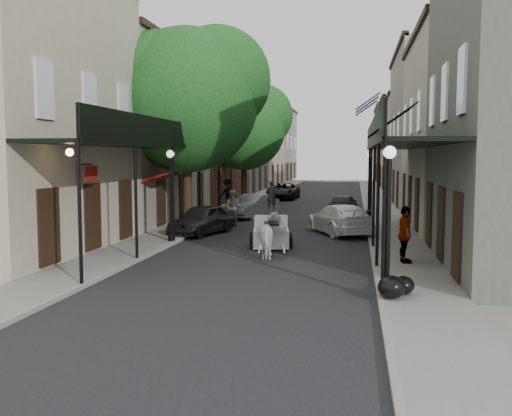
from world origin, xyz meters
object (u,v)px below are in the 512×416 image
at_px(pedestrian_sidewalk_right, 405,235).
at_px(car_left_far, 283,191).
at_px(horse, 271,235).
at_px(lamppost_left, 171,194).
at_px(tree_far, 249,125).
at_px(tree_near, 196,94).
at_px(pedestrian_sidewalk_left, 228,194).
at_px(car_left_near, 202,219).
at_px(car_right_far, 343,204).
at_px(car_left_mid, 252,206).
at_px(pedestrian_walking, 234,208).
at_px(car_right_near, 339,219).
at_px(carriage, 271,221).
at_px(lamppost_right_near, 388,219).
at_px(lamppost_right_far, 369,182).

height_order(pedestrian_sidewalk_right, car_left_far, pedestrian_sidewalk_right).
bearing_deg(horse, lamppost_left, -37.16).
bearing_deg(tree_far, tree_near, -89.81).
bearing_deg(pedestrian_sidewalk_right, pedestrian_sidewalk_left, 20.91).
bearing_deg(horse, tree_far, -86.13).
relative_size(car_left_near, car_right_far, 1.07).
relative_size(car_left_mid, car_right_far, 1.09).
relative_size(pedestrian_walking, car_left_near, 0.46).
distance_m(horse, car_right_near, 6.93).
height_order(lamppost_left, car_left_near, lamppost_left).
relative_size(tree_far, car_left_mid, 2.08).
relative_size(lamppost_left, pedestrian_sidewalk_left, 1.89).
bearing_deg(tree_near, car_right_near, -0.26).
relative_size(pedestrian_walking, pedestrian_sidewalk_right, 1.01).
bearing_deg(car_right_far, tree_near, 58.89).
height_order(pedestrian_sidewalk_right, car_right_far, pedestrian_sidewalk_right).
height_order(carriage, car_right_far, carriage).
xyz_separation_m(lamppost_left, car_left_mid, (1.50, 10.37, -1.37)).
xyz_separation_m(pedestrian_walking, pedestrian_sidewalk_left, (-2.14, 8.23, 0.16)).
bearing_deg(tree_near, horse, -55.15).
relative_size(pedestrian_sidewalk_left, car_right_far, 0.52).
height_order(carriage, car_left_near, carriage).
bearing_deg(horse, car_left_far, -92.58).
distance_m(lamppost_right_near, lamppost_left, 11.46).
distance_m(tree_near, car_right_far, 12.58).
relative_size(pedestrian_walking, car_left_far, 0.38).
xyz_separation_m(tree_near, lamppost_right_near, (8.30, -12.18, -4.44)).
xyz_separation_m(lamppost_right_far, carriage, (-4.08, -11.98, -1.02)).
distance_m(lamppost_left, pedestrian_sidewalk_right, 9.65).
bearing_deg(tree_far, pedestrian_sidewalk_left, -101.42).
bearing_deg(car_left_near, car_right_far, 74.80).
height_order(car_left_near, car_left_mid, car_left_near).
xyz_separation_m(pedestrian_sidewalk_left, car_right_near, (7.59, -10.37, -0.41)).
bearing_deg(pedestrian_sidewalk_left, car_left_mid, 92.02).
height_order(tree_far, horse, tree_far).
bearing_deg(car_right_far, car_right_near, 96.50).
height_order(tree_far, carriage, tree_far).
height_order(pedestrian_sidewalk_left, car_right_near, pedestrian_sidewalk_left).
height_order(lamppost_right_near, car_left_mid, lamppost_right_near).
xyz_separation_m(car_right_near, car_right_far, (-0.00, 8.85, -0.04)).
distance_m(pedestrian_walking, car_left_far, 18.66).
bearing_deg(pedestrian_sidewalk_left, car_right_far, 140.81).
height_order(horse, pedestrian_sidewalk_right, pedestrian_sidewalk_right).
xyz_separation_m(carriage, pedestrian_walking, (-2.87, 6.27, -0.10)).
bearing_deg(car_left_far, lamppost_right_far, -60.71).
height_order(tree_near, lamppost_right_near, tree_near).
height_order(pedestrian_sidewalk_right, car_right_near, pedestrian_sidewalk_right).
relative_size(lamppost_right_far, car_left_far, 0.75).
relative_size(lamppost_right_near, lamppost_left, 1.00).
distance_m(horse, carriage, 2.49).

